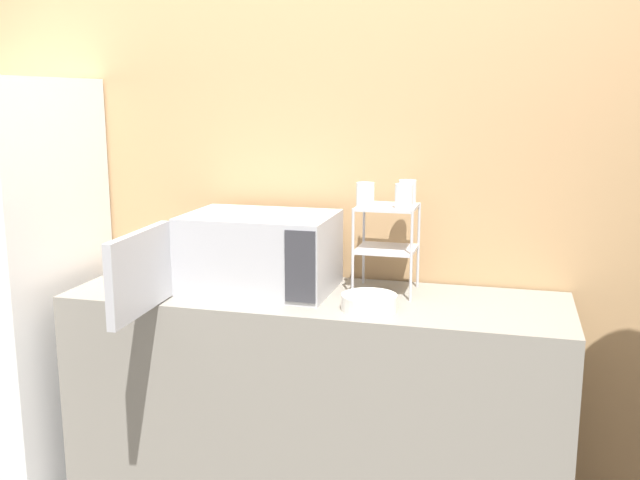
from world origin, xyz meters
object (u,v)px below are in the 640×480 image
Objects in this scene: glass_front_right at (404,196)px; refrigerator at (0,290)px; glass_back_right at (407,192)px; bowl at (369,302)px; dish_rack at (387,231)px; glass_front_left at (365,195)px; microwave at (254,253)px.

glass_front_right is 1.70m from refrigerator.
glass_back_right is 0.47m from bowl.
glass_back_right and glass_front_right have the same top height.
dish_rack is 3.70× the size of glass_back_right.
bowl is (-0.08, -0.31, -0.35)m from glass_back_right.
glass_back_right is 1.71m from refrigerator.
dish_rack is 0.19× the size of refrigerator.
bowl is at bearing -73.43° from glass_front_left.
glass_front_left is 0.14m from glass_front_right.
microwave is at bearing 3.47° from refrigerator.
refrigerator is (-1.50, -0.11, -0.43)m from glass_front_left.
glass_back_right is 1.00× the size of glass_front_right.
glass_front_right is at bearing -40.95° from dish_rack.
glass_front_left and glass_front_right have the same top height.
glass_front_left reaches higher than bowl.
glass_back_right is at bearing 44.90° from dish_rack.
glass_front_right reaches higher than dish_rack.
bowl is at bearing -115.04° from glass_front_right.
refrigerator reaches higher than bowl.
dish_rack is at bearing 86.23° from bowl.
glass_front_left is at bearing -142.65° from dish_rack.
glass_front_right is (0.55, 0.04, 0.23)m from microwave.
glass_front_left is 1.56m from refrigerator.
glass_front_right is at bearing 3.77° from refrigerator.
refrigerator is (-1.64, -0.11, -0.43)m from glass_front_right.
microwave is at bearing -173.43° from glass_front_left.
microwave is 9.24× the size of glass_front_right.
refrigerator is (-1.55, 0.07, -0.09)m from bowl.
glass_back_right is at bearing 75.39° from bowl.
glass_front_left is 1.00× the size of glass_front_right.
microwave reaches higher than bowl.
glass_front_left is at bearing 6.57° from microwave.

